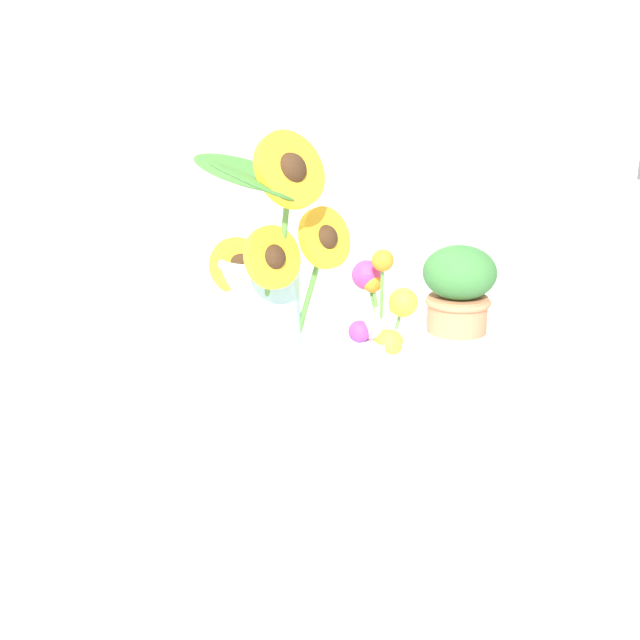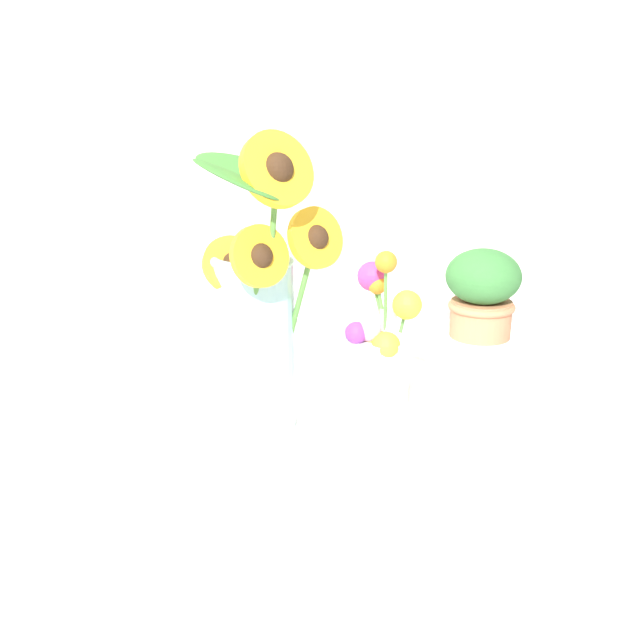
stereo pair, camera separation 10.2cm
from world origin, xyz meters
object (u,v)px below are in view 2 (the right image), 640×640
Objects in this scene: potted_plant at (482,291)px; vase_small_center at (379,368)px; vase_bulb_right at (387,325)px; mason_jar_sunflowers at (257,318)px; serving_tray at (320,408)px.

vase_small_center is at bearing -156.05° from potted_plant.
vase_small_center is at bearing -137.78° from vase_bulb_right.
mason_jar_sunflowers is 0.23m from vase_bulb_right.
mason_jar_sunflowers reaches higher than vase_small_center.
potted_plant is (0.34, 0.12, -0.03)m from vase_bulb_right.
mason_jar_sunflowers is 0.19m from vase_small_center.
mason_jar_sunflowers is 1.82× the size of vase_bulb_right.
vase_small_center is 0.10m from vase_bulb_right.
vase_bulb_right is 0.36m from potted_plant.
mason_jar_sunflowers is at bearing -167.75° from potted_plant.
vase_small_center is at bearing -20.72° from mason_jar_sunflowers.
mason_jar_sunflowers is 0.58m from potted_plant.
vase_bulb_right is at bearing 42.22° from vase_small_center.
potted_plant is (0.41, 0.18, 0.00)m from vase_small_center.
serving_tray is 0.15m from vase_bulb_right.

